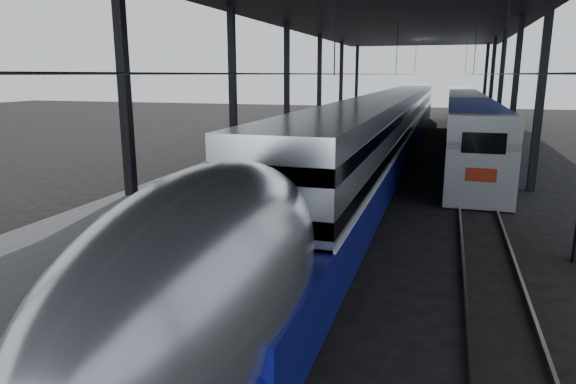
% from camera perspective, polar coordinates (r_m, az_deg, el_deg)
% --- Properties ---
extents(ground, '(160.00, 160.00, 0.00)m').
position_cam_1_polar(ground, '(13.87, -8.05, -10.51)').
color(ground, black).
rests_on(ground, ground).
extents(platform, '(6.00, 80.00, 1.00)m').
position_cam_1_polar(platform, '(33.12, 1.11, 4.28)').
color(platform, '#4C4C4F').
rests_on(platform, ground).
extents(yellow_strip, '(0.30, 80.00, 0.01)m').
position_cam_1_polar(yellow_strip, '(32.39, 5.89, 4.92)').
color(yellow_strip, gold).
rests_on(yellow_strip, platform).
extents(rails, '(6.52, 80.00, 0.16)m').
position_cam_1_polar(rails, '(31.95, 15.05, 2.75)').
color(rails, slate).
rests_on(rails, ground).
extents(canopy, '(18.00, 75.00, 9.47)m').
position_cam_1_polar(canopy, '(31.88, 11.11, 19.25)').
color(canopy, black).
rests_on(canopy, ground).
extents(tgv_train, '(2.96, 65.20, 4.25)m').
position_cam_1_polar(tgv_train, '(34.87, 11.32, 6.94)').
color(tgv_train, '#B0B3B8').
rests_on(tgv_train, ground).
extents(second_train, '(2.82, 56.05, 3.89)m').
position_cam_1_polar(second_train, '(49.12, 19.00, 8.15)').
color(second_train, navy).
rests_on(second_train, ground).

